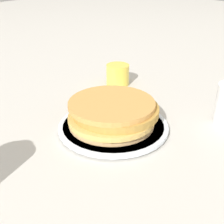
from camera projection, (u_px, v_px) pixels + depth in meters
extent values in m
plane|color=#BCB7AD|center=(123.00, 125.00, 0.68)|extent=(4.00, 4.00, 0.00)
cylinder|color=silver|center=(112.00, 126.00, 0.66)|extent=(0.21, 0.21, 0.01)
cylinder|color=silver|center=(112.00, 125.00, 0.66)|extent=(0.23, 0.23, 0.01)
cylinder|color=tan|center=(112.00, 121.00, 0.65)|extent=(0.18, 0.18, 0.01)
cylinder|color=tan|center=(111.00, 118.00, 0.64)|extent=(0.18, 0.18, 0.01)
cylinder|color=#AE8338|center=(117.00, 110.00, 0.64)|extent=(0.18, 0.18, 0.02)
cylinder|color=#C88C45|center=(112.00, 104.00, 0.64)|extent=(0.18, 0.18, 0.01)
cylinder|color=yellow|center=(118.00, 75.00, 0.88)|extent=(0.06, 0.06, 0.06)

